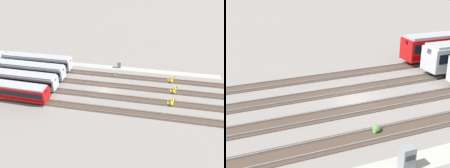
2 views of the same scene
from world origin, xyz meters
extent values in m
plane|color=gray|center=(0.00, 0.00, 0.00)|extent=(400.00, 400.00, 0.00)
cube|color=#9E9E93|center=(0.00, -10.77, 0.00)|extent=(54.00, 2.00, 0.01)
cube|color=#47382D|center=(0.00, -6.73, 0.03)|extent=(90.00, 2.23, 0.06)
cube|color=gray|center=(0.00, -6.01, 0.14)|extent=(90.00, 0.07, 0.15)
cube|color=gray|center=(0.00, -7.45, 0.14)|extent=(90.00, 0.07, 0.15)
cube|color=#47382D|center=(0.00, -2.24, 0.03)|extent=(90.00, 2.24, 0.06)
cube|color=gray|center=(0.00, -1.53, 0.14)|extent=(90.00, 0.07, 0.15)
cube|color=gray|center=(0.00, -2.96, 0.14)|extent=(90.00, 0.07, 0.15)
cube|color=#47382D|center=(0.00, 2.24, 0.03)|extent=(90.00, 2.24, 0.06)
cube|color=gray|center=(0.00, 2.96, 0.14)|extent=(90.00, 0.07, 0.15)
cube|color=gray|center=(0.00, 1.53, 0.14)|extent=(90.00, 0.07, 0.15)
cube|color=#47382D|center=(0.00, 6.73, 0.03)|extent=(90.00, 2.23, 0.06)
cube|color=gray|center=(0.00, 7.45, 0.14)|extent=(90.00, 0.07, 0.15)
cube|color=gray|center=(0.00, 6.01, 0.14)|extent=(90.00, 0.07, 0.15)
cube|color=#B21E99|center=(10.22, 6.92, 3.05)|extent=(0.10, 0.70, 0.56)
cube|color=black|center=(13.60, 6.84, 0.35)|extent=(3.65, 2.32, 0.70)
cube|color=#B21E99|center=(10.22, 2.41, 3.05)|extent=(0.09, 0.70, 0.56)
cube|color=gray|center=(-1.62, -11.15, 0.80)|extent=(0.90, 0.70, 1.60)
cube|color=#333338|center=(-1.62, -11.51, 1.04)|extent=(0.70, 0.04, 0.36)
sphere|color=#4C7F3D|center=(-1.19, -6.36, 0.28)|extent=(0.64, 0.64, 0.64)
sphere|color=#4C7F3D|center=(-0.89, -6.24, 0.18)|extent=(0.44, 0.44, 0.44)
sphere|color=#4C7F3D|center=(-1.41, -6.54, 0.14)|extent=(0.36, 0.36, 0.36)
camera|label=1|loc=(-9.37, 39.47, 27.56)|focal=35.00mm
camera|label=2|loc=(-11.93, -24.87, 12.43)|focal=50.00mm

